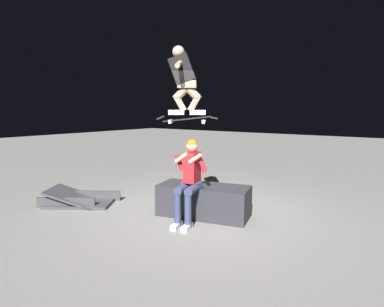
# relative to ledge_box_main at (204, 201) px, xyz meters

# --- Properties ---
(ground_plane) EXTENTS (40.00, 40.00, 0.00)m
(ground_plane) POSITION_rel_ledge_box_main_xyz_m (0.16, -0.13, -0.28)
(ground_plane) COLOR slate
(ledge_box_main) EXTENTS (1.71, 1.04, 0.55)m
(ledge_box_main) POSITION_rel_ledge_box_main_xyz_m (0.00, 0.00, 0.00)
(ledge_box_main) COLOR #28282D
(ledge_box_main) RESTS_ON ground
(person_sitting_on_ledge) EXTENTS (0.59, 0.79, 1.39)m
(person_sitting_on_ledge) POSITION_rel_ledge_box_main_xyz_m (0.01, 0.41, 0.51)
(person_sitting_on_ledge) COLOR #2D3856
(person_sitting_on_ledge) RESTS_ON ground
(skateboard) EXTENTS (0.98, 0.69, 0.13)m
(skateboard) POSITION_rel_ledge_box_main_xyz_m (0.17, 0.25, 1.44)
(skateboard) COLOR black
(skater_airborne) EXTENTS (0.64, 0.80, 1.12)m
(skater_airborne) POSITION_rel_ledge_box_main_xyz_m (0.22, 0.28, 2.13)
(skater_airborne) COLOR white
(kicker_ramp) EXTENTS (1.46, 1.33, 0.44)m
(kicker_ramp) POSITION_rel_ledge_box_main_xyz_m (2.38, 0.88, -0.20)
(kicker_ramp) COLOR #38383D
(kicker_ramp) RESTS_ON ground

